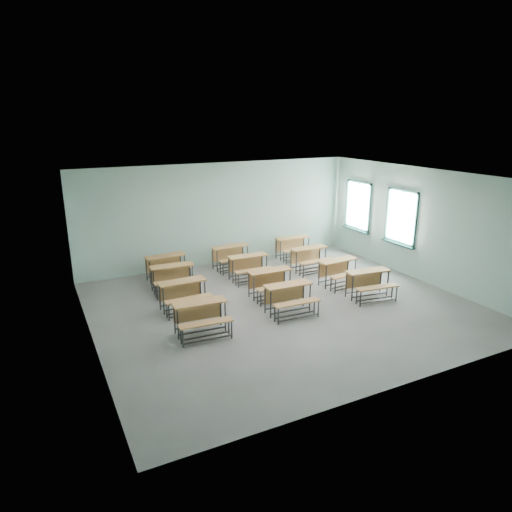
# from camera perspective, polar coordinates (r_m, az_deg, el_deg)

# --- Properties ---
(room) EXTENTS (9.04, 8.04, 3.24)m
(room) POSITION_cam_1_polar(r_m,az_deg,el_deg) (11.02, 3.77, 1.55)
(room) COLOR gray
(room) RESTS_ON ground
(desk_unit_r0c0) EXTENTS (1.20, 0.84, 0.72)m
(desk_unit_r0c0) POSITION_cam_1_polar(r_m,az_deg,el_deg) (9.93, -6.86, -7.15)
(desk_unit_r0c0) COLOR #A9723D
(desk_unit_r0c0) RESTS_ON ground
(desk_unit_r0c1) EXTENTS (1.18, 0.82, 0.72)m
(desk_unit_r0c1) POSITION_cam_1_polar(r_m,az_deg,el_deg) (10.89, 4.25, -4.84)
(desk_unit_r0c1) COLOR #A9723D
(desk_unit_r0c1) RESTS_ON ground
(desk_unit_r0c2) EXTENTS (1.24, 0.91, 0.72)m
(desk_unit_r0c2) POSITION_cam_1_polar(r_m,az_deg,el_deg) (12.16, 14.01, -2.95)
(desk_unit_r0c2) COLOR #A9723D
(desk_unit_r0c2) RESTS_ON ground
(desk_unit_r1c0) EXTENTS (1.17, 0.80, 0.72)m
(desk_unit_r1c0) POSITION_cam_1_polar(r_m,az_deg,el_deg) (11.21, -9.01, -4.36)
(desk_unit_r1c0) COLOR #A9723D
(desk_unit_r1c0) RESTS_ON ground
(desk_unit_r1c1) EXTENTS (1.17, 0.79, 0.72)m
(desk_unit_r1c1) POSITION_cam_1_polar(r_m,az_deg,el_deg) (11.84, 1.94, -2.98)
(desk_unit_r1c1) COLOR #A9723D
(desk_unit_r1c1) RESTS_ON ground
(desk_unit_r1c2) EXTENTS (1.21, 0.86, 0.72)m
(desk_unit_r1c2) POSITION_cam_1_polar(r_m,az_deg,el_deg) (12.90, 10.46, -1.56)
(desk_unit_r1c2) COLOR #A9723D
(desk_unit_r1c2) RESTS_ON ground
(desk_unit_r2c0) EXTENTS (1.19, 0.83, 0.72)m
(desk_unit_r2c0) POSITION_cam_1_polar(r_m,az_deg,el_deg) (12.41, -10.35, -2.30)
(desk_unit_r2c0) COLOR #A9723D
(desk_unit_r2c0) RESTS_ON ground
(desk_unit_r2c1) EXTENTS (1.18, 0.82, 0.72)m
(desk_unit_r2c1) POSITION_cam_1_polar(r_m,az_deg,el_deg) (13.07, -0.84, -1.02)
(desk_unit_r2c1) COLOR #A9723D
(desk_unit_r2c1) RESTS_ON ground
(desk_unit_r2c2) EXTENTS (1.16, 0.78, 0.72)m
(desk_unit_r2c2) POSITION_cam_1_polar(r_m,az_deg,el_deg) (13.96, 6.80, 0.04)
(desk_unit_r2c2) COLOR #A9723D
(desk_unit_r2c2) RESTS_ON ground
(desk_unit_r3c0) EXTENTS (1.22, 0.88, 0.72)m
(desk_unit_r3c0) POSITION_cam_1_polar(r_m,az_deg,el_deg) (13.34, -11.08, -0.97)
(desk_unit_r3c0) COLOR #A9723D
(desk_unit_r3c0) RESTS_ON ground
(desk_unit_r3c1) EXTENTS (1.20, 0.84, 0.72)m
(desk_unit_r3c1) POSITION_cam_1_polar(r_m,az_deg,el_deg) (14.07, -3.04, 0.27)
(desk_unit_r3c1) COLOR #A9723D
(desk_unit_r3c1) RESTS_ON ground
(desk_unit_r3c2) EXTENTS (1.17, 0.80, 0.72)m
(desk_unit_r3c2) POSITION_cam_1_polar(r_m,az_deg,el_deg) (15.12, 4.77, 1.42)
(desk_unit_r3c2) COLOR #A9723D
(desk_unit_r3c2) RESTS_ON ground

